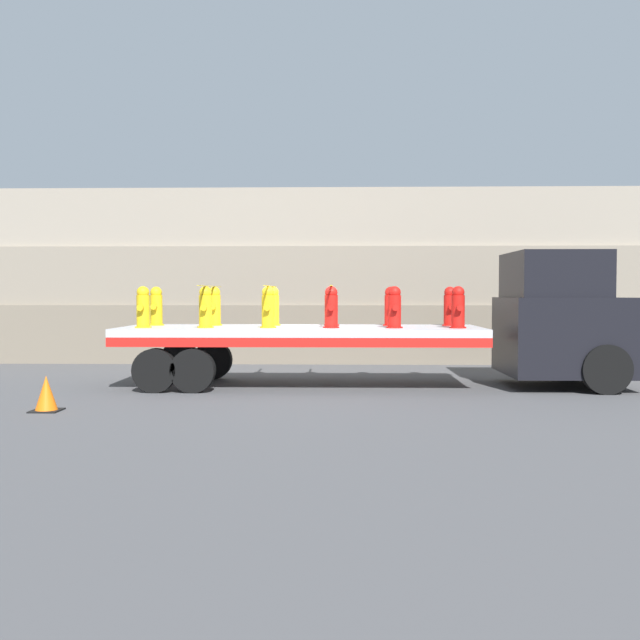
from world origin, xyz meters
name	(u,v)px	position (x,y,z in m)	size (l,w,h in m)	color
ground_plane	(301,386)	(0.00, 0.00, 0.00)	(120.00, 120.00, 0.00)	#474749
rock_cliff	(312,277)	(0.00, 6.47, 2.62)	(60.00, 3.30, 5.24)	#706656
truck_cab	(567,321)	(5.96, 0.00, 1.48)	(2.71, 2.70, 3.01)	black
flatbed_trailer	(276,338)	(-0.56, 0.00, 1.07)	(8.08, 2.66, 1.34)	#B2B2B7
fire_hydrant_yellow_near_0	(143,308)	(-3.44, -0.56, 1.78)	(0.36, 0.54, 0.91)	gold
fire_hydrant_yellow_far_0	(156,307)	(-3.44, 0.56, 1.78)	(0.36, 0.54, 0.91)	gold
fire_hydrant_yellow_near_1	(206,308)	(-2.06, -0.56, 1.78)	(0.36, 0.54, 0.91)	gold
fire_hydrant_yellow_far_1	(214,307)	(-2.06, 0.56, 1.78)	(0.36, 0.54, 0.91)	gold
fire_hydrant_yellow_near_2	(268,308)	(-0.69, -0.56, 1.78)	(0.36, 0.54, 0.91)	gold
fire_hydrant_yellow_far_2	(273,307)	(-0.69, 0.56, 1.78)	(0.36, 0.54, 0.91)	gold
fire_hydrant_red_near_3	(331,308)	(0.69, -0.56, 1.78)	(0.36, 0.54, 0.91)	red
fire_hydrant_red_far_3	(332,307)	(0.69, 0.56, 1.78)	(0.36, 0.54, 0.91)	red
fire_hydrant_red_near_4	(394,308)	(2.06, -0.56, 1.78)	(0.36, 0.54, 0.91)	red
fire_hydrant_red_far_4	(391,307)	(2.06, 0.56, 1.78)	(0.36, 0.54, 0.91)	red
fire_hydrant_red_near_5	(458,308)	(3.44, -0.56, 1.78)	(0.36, 0.54, 0.91)	red
fire_hydrant_red_far_5	(450,307)	(3.44, 0.56, 1.78)	(0.36, 0.54, 0.91)	red
cargo_strap_rear	(210,286)	(-2.06, 0.00, 2.26)	(0.05, 2.76, 0.01)	yellow
cargo_strap_middle	(271,286)	(-0.69, 0.00, 2.26)	(0.05, 2.76, 0.01)	yellow
cargo_strap_front	(331,286)	(0.69, 0.00, 2.26)	(0.05, 2.76, 0.01)	yellow
traffic_cone	(46,394)	(-4.34, -3.63, 0.31)	(0.50, 0.50, 0.63)	black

